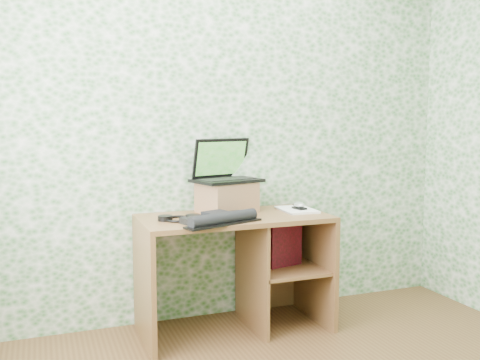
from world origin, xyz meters
name	(u,v)px	position (x,y,z in m)	size (l,w,h in m)	color
wall_back	(218,129)	(0.00, 1.75, 1.30)	(3.50, 3.50, 0.00)	silver
desk	(244,255)	(0.08, 1.47, 0.48)	(1.20, 0.60, 0.75)	brown
riser	(227,197)	(0.00, 1.58, 0.85)	(0.34, 0.28, 0.20)	brown
laptop	(224,171)	(0.00, 1.63, 1.02)	(0.49, 0.40, 0.28)	black
keyboard	(220,218)	(-0.16, 1.26, 0.77)	(0.51, 0.41, 0.07)	black
headphones	(179,218)	(-0.37, 1.41, 0.76)	(0.26, 0.21, 0.03)	black
notepad	(297,210)	(0.46, 1.47, 0.76)	(0.21, 0.30, 0.01)	white
mouse	(299,206)	(0.47, 1.45, 0.78)	(0.07, 0.11, 0.04)	silver
pen	(296,206)	(0.49, 1.55, 0.77)	(0.01, 0.01, 0.13)	black
red_box	(284,243)	(0.35, 1.44, 0.54)	(0.25, 0.08, 0.30)	maroon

